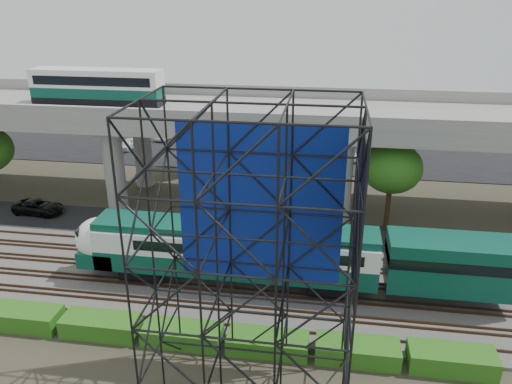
# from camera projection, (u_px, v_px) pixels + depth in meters

# --- Properties ---
(ground) EXTENTS (140.00, 140.00, 0.00)m
(ground) POSITION_uv_depth(u_px,v_px,m) (187.00, 298.00, 33.23)
(ground) COLOR #474233
(ground) RESTS_ON ground
(ballast_bed) EXTENTS (90.00, 12.00, 0.20)m
(ballast_bed) POSITION_uv_depth(u_px,v_px,m) (195.00, 281.00, 35.02)
(ballast_bed) COLOR slate
(ballast_bed) RESTS_ON ground
(service_road) EXTENTS (90.00, 5.00, 0.08)m
(service_road) POSITION_uv_depth(u_px,v_px,m) (220.00, 228.00, 42.82)
(service_road) COLOR black
(service_road) RESTS_ON ground
(parking_lot) EXTENTS (90.00, 18.00, 0.08)m
(parking_lot) POSITION_uv_depth(u_px,v_px,m) (260.00, 148.00, 64.32)
(parking_lot) COLOR black
(parking_lot) RESTS_ON ground
(harbor_water) EXTENTS (140.00, 40.00, 0.03)m
(harbor_water) POSITION_uv_depth(u_px,v_px,m) (278.00, 110.00, 84.45)
(harbor_water) COLOR #496078
(harbor_water) RESTS_ON ground
(rail_tracks) EXTENTS (90.00, 9.52, 0.16)m
(rail_tracks) POSITION_uv_depth(u_px,v_px,m) (194.00, 279.00, 34.96)
(rail_tracks) COLOR #472D1E
(rail_tracks) RESTS_ON ballast_bed
(commuter_train) EXTENTS (29.30, 3.06, 4.30)m
(commuter_train) POSITION_uv_depth(u_px,v_px,m) (265.00, 251.00, 33.27)
(commuter_train) COLOR black
(commuter_train) RESTS_ON rail_tracks
(overpass) EXTENTS (80.00, 12.00, 12.40)m
(overpass) POSITION_uv_depth(u_px,v_px,m) (221.00, 119.00, 44.87)
(overpass) COLOR #9E9B93
(overpass) RESTS_ON ground
(scaffold_tower) EXTENTS (9.36, 6.36, 15.00)m
(scaffold_tower) POSITION_uv_depth(u_px,v_px,m) (250.00, 270.00, 22.32)
(scaffold_tower) COLOR black
(scaffold_tower) RESTS_ON ground
(hedge_strip) EXTENTS (34.60, 1.80, 1.20)m
(hedge_strip) POSITION_uv_depth(u_px,v_px,m) (183.00, 334.00, 28.95)
(hedge_strip) COLOR #276015
(hedge_strip) RESTS_ON ground
(trees) EXTENTS (40.94, 16.94, 7.69)m
(trees) POSITION_uv_depth(u_px,v_px,m) (183.00, 145.00, 46.55)
(trees) COLOR #382314
(trees) RESTS_ON ground
(suv) EXTENTS (4.77, 2.49, 1.28)m
(suv) POSITION_uv_depth(u_px,v_px,m) (39.00, 207.00, 45.34)
(suv) COLOR black
(suv) RESTS_ON service_road
(parked_cars) EXTENTS (34.08, 9.23, 1.31)m
(parked_cars) POSITION_uv_depth(u_px,v_px,m) (262.00, 144.00, 63.77)
(parked_cars) COLOR silver
(parked_cars) RESTS_ON parking_lot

